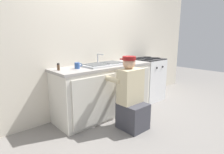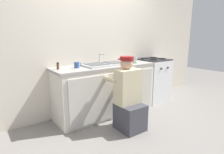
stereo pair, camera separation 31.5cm
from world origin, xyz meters
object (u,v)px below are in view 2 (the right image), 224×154
(spice_bottle_red, at_px, (133,59))
(water_glass, at_px, (135,59))
(stove_range, at_px, (152,80))
(plumber_person, at_px, (129,100))
(coffee_mug, at_px, (77,65))
(spice_bottle_pepper, at_px, (58,66))
(cell_phone, at_px, (133,62))
(sink_double_basin, at_px, (105,64))

(spice_bottle_red, xyz_separation_m, water_glass, (0.11, 0.04, -0.00))
(stove_range, relative_size, plumber_person, 0.84)
(coffee_mug, distance_m, water_glass, 1.31)
(spice_bottle_pepper, bearing_deg, cell_phone, -5.82)
(plumber_person, distance_m, spice_bottle_pepper, 1.19)
(spice_bottle_red, height_order, cell_phone, spice_bottle_red)
(stove_range, distance_m, coffee_mug, 1.83)
(plumber_person, relative_size, cell_phone, 7.89)
(plumber_person, bearing_deg, sink_double_basin, 86.26)
(coffee_mug, height_order, water_glass, water_glass)
(spice_bottle_red, bearing_deg, spice_bottle_pepper, 178.05)
(stove_range, distance_m, water_glass, 0.67)
(sink_double_basin, distance_m, spice_bottle_pepper, 0.83)
(stove_range, bearing_deg, spice_bottle_red, 178.06)
(spice_bottle_red, xyz_separation_m, cell_phone, (-0.08, -0.09, -0.04))
(spice_bottle_red, bearing_deg, water_glass, 20.57)
(sink_double_basin, relative_size, stove_range, 0.86)
(plumber_person, bearing_deg, water_glass, 42.53)
(stove_range, distance_m, spice_bottle_red, 0.75)
(stove_range, relative_size, water_glass, 9.33)
(cell_phone, bearing_deg, spice_bottle_pepper, 174.18)
(plumber_person, height_order, cell_phone, plumber_person)
(stove_range, distance_m, spice_bottle_pepper, 2.11)
(water_glass, bearing_deg, coffee_mug, -177.79)
(sink_double_basin, distance_m, water_glass, 0.78)
(spice_bottle_pepper, bearing_deg, stove_range, -1.94)
(sink_double_basin, bearing_deg, spice_bottle_pepper, 175.32)
(stove_range, bearing_deg, spice_bottle_pepper, 178.06)
(plumber_person, bearing_deg, stove_range, 28.39)
(plumber_person, relative_size, spice_bottle_pepper, 10.52)
(coffee_mug, bearing_deg, cell_phone, -4.31)
(sink_double_basin, xyz_separation_m, coffee_mug, (-0.54, 0.01, 0.03))
(spice_bottle_pepper, xyz_separation_m, water_glass, (1.60, -0.01, -0.00))
(water_glass, bearing_deg, plumber_person, -137.47)
(spice_bottle_pepper, distance_m, coffee_mug, 0.29)
(sink_double_basin, xyz_separation_m, spice_bottle_red, (0.66, 0.02, 0.03))
(spice_bottle_red, bearing_deg, cell_phone, -130.37)
(spice_bottle_pepper, bearing_deg, spice_bottle_red, -1.95)
(plumber_person, xyz_separation_m, coffee_mug, (-0.49, 0.70, 0.48))
(plumber_person, xyz_separation_m, spice_bottle_red, (0.71, 0.71, 0.49))
(sink_double_basin, xyz_separation_m, stove_range, (1.23, -0.00, -0.45))
(sink_double_basin, distance_m, spice_bottle_red, 0.66)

